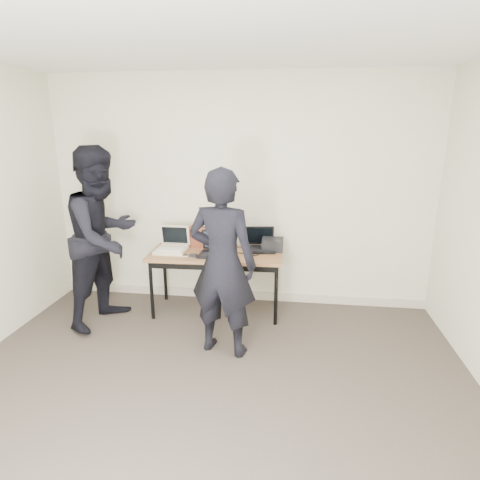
% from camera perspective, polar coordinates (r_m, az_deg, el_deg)
% --- Properties ---
extents(room, '(4.60, 4.60, 2.80)m').
position_cam_1_polar(room, '(2.60, -6.84, -0.97)').
color(room, '#3F3730').
rests_on(room, ground).
extents(desk, '(1.52, 0.70, 0.72)m').
position_cam_1_polar(desk, '(4.56, -3.44, -2.58)').
color(desk, brown).
rests_on(desk, ground).
extents(laptop_beige, '(0.35, 0.34, 0.28)m').
position_cam_1_polar(laptop_beige, '(4.65, -9.63, -0.91)').
color(laptop_beige, beige).
rests_on(laptop_beige, desk).
extents(laptop_center, '(0.35, 0.34, 0.26)m').
position_cam_1_polar(laptop_center, '(4.48, -3.53, -1.33)').
color(laptop_center, black).
rests_on(laptop_center, desk).
extents(laptop_right, '(0.39, 0.38, 0.26)m').
position_cam_1_polar(laptop_right, '(4.65, 2.73, -0.67)').
color(laptop_right, black).
rests_on(laptop_right, desk).
extents(leather_satchel, '(0.38, 0.22, 0.25)m').
position_cam_1_polar(leather_satchel, '(4.75, -5.10, 0.51)').
color(leather_satchel, brown).
rests_on(leather_satchel, desk).
extents(tissue, '(0.14, 0.11, 0.08)m').
position_cam_1_polar(tissue, '(4.71, -4.77, 2.35)').
color(tissue, white).
rests_on(tissue, leather_satchel).
extents(equipment_box, '(0.24, 0.21, 0.14)m').
position_cam_1_polar(equipment_box, '(4.63, 4.66, -0.64)').
color(equipment_box, black).
rests_on(equipment_box, desk).
extents(power_brick, '(0.09, 0.06, 0.03)m').
position_cam_1_polar(power_brick, '(4.43, -6.67, -2.21)').
color(power_brick, black).
rests_on(power_brick, desk).
extents(cables, '(1.15, 0.46, 0.01)m').
position_cam_1_polar(cables, '(4.53, -2.86, -1.83)').
color(cables, black).
rests_on(cables, desk).
extents(person_typist, '(0.72, 0.55, 1.77)m').
position_cam_1_polar(person_typist, '(3.68, -2.53, -3.42)').
color(person_typist, black).
rests_on(person_typist, ground).
extents(person_observer, '(0.98, 1.11, 1.92)m').
position_cam_1_polar(person_observer, '(4.51, -18.84, 0.36)').
color(person_observer, black).
rests_on(person_observer, ground).
extents(baseboard, '(4.50, 0.03, 0.10)m').
position_cam_1_polar(baseboard, '(5.11, -0.19, -7.79)').
color(baseboard, '#B8AD99').
rests_on(baseboard, ground).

